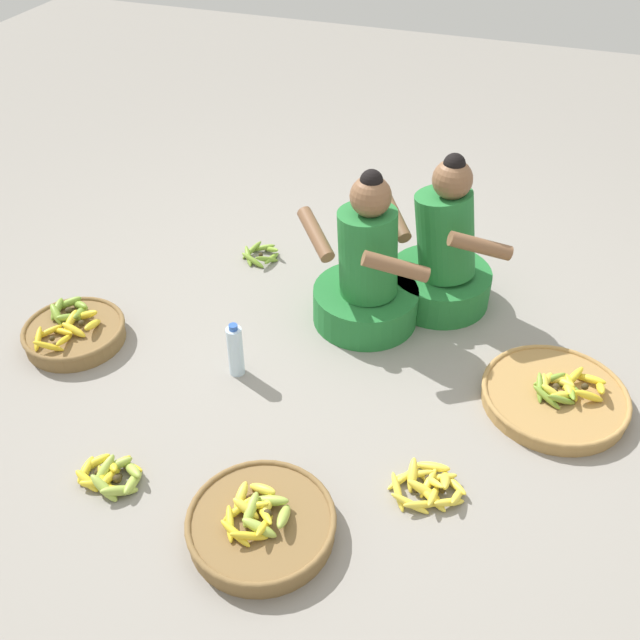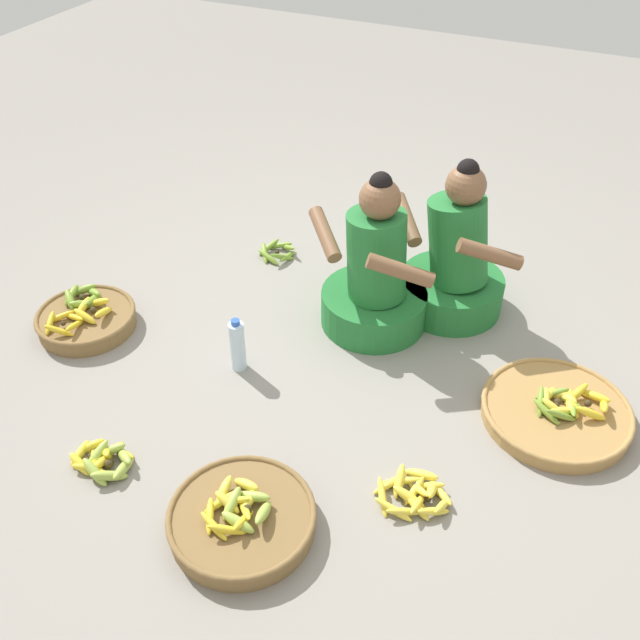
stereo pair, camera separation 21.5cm
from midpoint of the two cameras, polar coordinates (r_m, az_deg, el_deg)
ground_plane at (r=3.41m, az=-0.70°, el=-2.68°), size 10.00×10.00×0.00m
vendor_woman_front at (r=3.45m, az=1.93°, el=3.47°), size 0.71×0.53×0.82m
vendor_woman_behind at (r=3.62m, az=8.03°, el=4.93°), size 0.72×0.53×0.82m
banana_basket_near_bicycle at (r=2.71m, az=-7.08°, el=-15.84°), size 0.55×0.55×0.15m
banana_basket_back_right at (r=3.27m, az=16.44°, el=-5.82°), size 0.64×0.64×0.14m
banana_basket_near_vendor at (r=3.68m, az=-20.58°, el=-0.91°), size 0.49×0.49×0.16m
loose_bananas_front_center at (r=3.00m, az=-18.28°, el=-11.76°), size 0.30×0.23×0.10m
loose_bananas_mid_left at (r=4.06m, az=-6.27°, el=5.17°), size 0.23×0.23×0.09m
loose_bananas_front_right at (r=2.84m, az=6.44°, el=-13.06°), size 0.32×0.27×0.09m
water_bottle at (r=3.26m, az=-8.63°, el=-2.48°), size 0.07×0.07×0.28m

